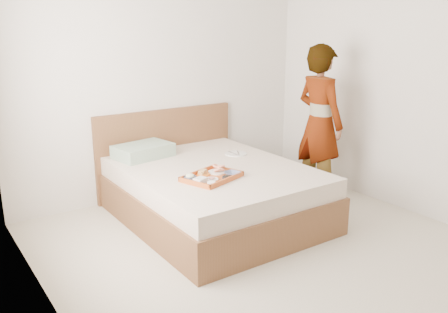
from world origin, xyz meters
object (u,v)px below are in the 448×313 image
tray (212,177)px  dinner_plate (236,154)px  bed (214,193)px  person (319,123)px

tray → dinner_plate: 0.86m
bed → dinner_plate: dinner_plate is taller
person → dinner_plate: bearing=65.6°
bed → tray: 0.46m
bed → tray: bearing=-126.1°
bed → person: person is taller
tray → person: person is taller
bed → tray: size_ratio=4.09×
tray → dinner_plate: (0.66, 0.55, -0.02)m
tray → person: (1.48, 0.16, 0.28)m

